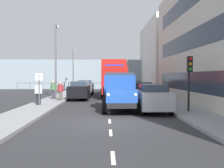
# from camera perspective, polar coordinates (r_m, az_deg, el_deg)

# --- Properties ---
(ground_plane) EXTENTS (80.00, 80.00, 0.00)m
(ground_plane) POSITION_cam_1_polar(r_m,az_deg,el_deg) (20.46, -0.98, -4.30)
(ground_plane) COLOR #2D2D30
(sidewalk_left) EXTENTS (2.34, 36.27, 0.15)m
(sidewalk_left) POSITION_cam_1_polar(r_m,az_deg,el_deg) (21.04, 12.12, -3.97)
(sidewalk_left) COLOR gray
(sidewalk_left) RESTS_ON ground_plane
(sidewalk_right) EXTENTS (2.34, 36.27, 0.15)m
(sidewalk_right) POSITION_cam_1_polar(r_m,az_deg,el_deg) (20.95, -14.14, -4.01)
(sidewalk_right) COLOR gray
(sidewalk_right) RESTS_ON ground_plane
(road_centreline_markings) EXTENTS (0.12, 32.17, 0.01)m
(road_centreline_markings) POSITION_cam_1_polar(r_m,az_deg,el_deg) (19.72, -0.96, -4.52)
(road_centreline_markings) COLOR silver
(road_centreline_markings) RESTS_ON ground_plane
(building_far_block) EXTENTS (6.83, 13.64, 9.99)m
(building_far_block) POSITION_cam_1_polar(r_m,az_deg,el_deg) (37.17, 13.41, 6.14)
(building_far_block) COLOR silver
(building_far_block) RESTS_ON ground_plane
(sea_horizon) EXTENTS (80.00, 0.80, 5.00)m
(sea_horizon) POSITION_cam_1_polar(r_m,az_deg,el_deg) (41.47, -1.27, 2.30)
(sea_horizon) COLOR #84939E
(sea_horizon) RESTS_ON ground_plane
(seawall_railing) EXTENTS (28.08, 0.08, 1.20)m
(seawall_railing) POSITION_cam_1_polar(r_m,az_deg,el_deg) (37.90, -1.25, -0.06)
(seawall_railing) COLOR #4C5156
(seawall_railing) RESTS_ON ground_plane
(truck_vintage_blue) EXTENTS (2.17, 5.64, 2.43)m
(truck_vintage_blue) POSITION_cam_1_polar(r_m,az_deg,el_deg) (15.35, 1.75, -1.95)
(truck_vintage_blue) COLOR black
(truck_vintage_blue) RESTS_ON ground_plane
(lorry_cargo_red) EXTENTS (2.58, 8.20, 3.87)m
(lorry_cargo_red) POSITION_cam_1_polar(r_m,az_deg,el_deg) (25.59, 0.33, 1.60)
(lorry_cargo_red) COLOR red
(lorry_cargo_red) RESTS_ON ground_plane
(car_silver_kerbside_near) EXTENTS (1.83, 3.97, 1.72)m
(car_silver_kerbside_near) POSITION_cam_1_polar(r_m,az_deg,el_deg) (14.88, 9.47, -3.20)
(car_silver_kerbside_near) COLOR #B7BABF
(car_silver_kerbside_near) RESTS_ON ground_plane
(car_navy_kerbside_1) EXTENTS (1.91, 4.31, 1.72)m
(car_navy_kerbside_1) POSITION_cam_1_polar(r_m,az_deg,el_deg) (19.99, 6.63, -1.88)
(car_navy_kerbside_1) COLOR navy
(car_navy_kerbside_1) RESTS_ON ground_plane
(car_teal_kerbside_2) EXTENTS (1.77, 4.19, 1.72)m
(car_teal_kerbside_2) POSITION_cam_1_polar(r_m,az_deg,el_deg) (25.84, 4.76, -1.03)
(car_teal_kerbside_2) COLOR #1E6670
(car_teal_kerbside_2) RESTS_ON ground_plane
(car_maroon_kerbside_3) EXTENTS (1.84, 4.14, 1.72)m
(car_maroon_kerbside_3) POSITION_cam_1_polar(r_m,az_deg,el_deg) (31.12, 3.69, -0.53)
(car_maroon_kerbside_3) COLOR maroon
(car_maroon_kerbside_3) RESTS_ON ground_plane
(car_black_oppositeside_0) EXTENTS (1.86, 4.68, 1.72)m
(car_black_oppositeside_0) POSITION_cam_1_polar(r_m,az_deg,el_deg) (22.97, -7.64, -1.39)
(car_black_oppositeside_0) COLOR black
(car_black_oppositeside_0) RESTS_ON ground_plane
(car_grey_oppositeside_1) EXTENTS (1.90, 4.16, 1.72)m
(car_grey_oppositeside_1) POSITION_cam_1_polar(r_m,az_deg,el_deg) (28.85, -6.40, -0.72)
(car_grey_oppositeside_1) COLOR slate
(car_grey_oppositeside_1) RESTS_ON ground_plane
(pedestrian_couple_a) EXTENTS (0.53, 0.34, 1.66)m
(pedestrian_couple_a) POSITION_cam_1_polar(r_m,az_deg,el_deg) (18.04, -17.02, -1.63)
(pedestrian_couple_a) COLOR black
(pedestrian_couple_a) RESTS_ON sidewalk_right
(pedestrian_strolling) EXTENTS (0.53, 0.34, 1.57)m
(pedestrian_strolling) POSITION_cam_1_polar(r_m,az_deg,el_deg) (20.69, -12.10, -1.30)
(pedestrian_strolling) COLOR #4C473D
(pedestrian_strolling) RESTS_ON sidewalk_right
(pedestrian_couple_b) EXTENTS (0.53, 0.34, 1.64)m
(pedestrian_couple_b) POSITION_cam_1_polar(r_m,az_deg,el_deg) (22.27, -13.71, -0.99)
(pedestrian_couple_b) COLOR #383342
(pedestrian_couple_b) RESTS_ON sidewalk_right
(traffic_light_near) EXTENTS (0.28, 0.41, 3.20)m
(traffic_light_near) POSITION_cam_1_polar(r_m,az_deg,el_deg) (14.66, 17.86, 2.84)
(traffic_light_near) COLOR black
(traffic_light_near) RESTS_ON sidewalk_left
(lamp_post_promenade) EXTENTS (0.32, 1.14, 6.99)m
(lamp_post_promenade) POSITION_cam_1_polar(r_m,az_deg,el_deg) (23.56, -13.12, 6.88)
(lamp_post_promenade) COLOR #59595B
(lamp_post_promenade) RESTS_ON sidewalk_right
(lamp_post_far) EXTENTS (0.32, 1.14, 6.01)m
(lamp_post_far) POSITION_cam_1_polar(r_m,az_deg,el_deg) (35.26, -9.14, 4.40)
(lamp_post_far) COLOR #59595B
(lamp_post_far) RESTS_ON sidewalk_right
(street_sign) EXTENTS (0.50, 0.07, 2.25)m
(street_sign) POSITION_cam_1_polar(r_m,az_deg,el_deg) (17.73, -16.86, 0.12)
(street_sign) COLOR #4C4C4C
(street_sign) RESTS_ON sidewalk_right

